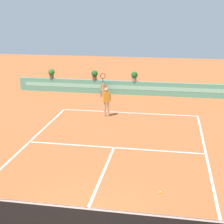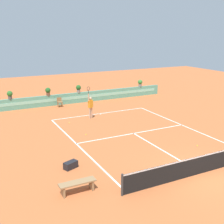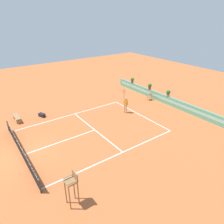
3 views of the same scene
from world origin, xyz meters
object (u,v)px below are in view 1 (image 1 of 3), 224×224
tennis_player (106,99)px  tennis_ball_near_baseline (72,116)px  tennis_ball_by_sideline (160,192)px  ball_kid_chair (104,90)px  potted_plant_centre (134,76)px  potted_plant_left (95,75)px  potted_plant_far_left (51,73)px  tennis_ball_mid_court (60,134)px

tennis_player → tennis_ball_near_baseline: tennis_player is taller
tennis_ball_by_sideline → ball_kid_chair: bearing=109.4°
tennis_player → potted_plant_centre: 5.55m
potted_plant_left → tennis_ball_by_sideline: bearing=-68.5°
potted_plant_far_left → potted_plant_left: size_ratio=1.00×
ball_kid_chair → tennis_ball_by_sideline: 13.71m
tennis_ball_mid_court → potted_plant_left: (-0.16, 8.80, 1.38)m
tennis_ball_mid_court → tennis_ball_by_sideline: same height
potted_plant_centre → tennis_ball_near_baseline: bearing=-116.9°
tennis_ball_mid_court → potted_plant_centre: (2.80, 8.80, 1.38)m
tennis_ball_mid_court → tennis_ball_near_baseline: bearing=93.9°
potted_plant_far_left → tennis_ball_mid_court: bearing=-68.4°
potted_plant_far_left → ball_kid_chair: bearing=-10.0°
tennis_ball_mid_court → tennis_ball_by_sideline: bearing=-42.9°
tennis_ball_by_sideline → potted_plant_far_left: 16.26m
tennis_player → potted_plant_far_left: (-5.24, 5.44, 0.36)m
ball_kid_chair → potted_plant_far_left: size_ratio=1.17×
ball_kid_chair → tennis_ball_mid_court: 8.11m
tennis_ball_near_baseline → potted_plant_centre: size_ratio=0.09×
ball_kid_chair → potted_plant_left: size_ratio=1.17×
tennis_player → potted_plant_centre: bearing=79.1°
tennis_ball_near_baseline → potted_plant_centre: 6.77m
ball_kid_chair → tennis_player: tennis_player is taller
tennis_ball_mid_court → potted_plant_left: bearing=91.0°
potted_plant_far_left → potted_plant_left: 3.33m
ball_kid_chair → potted_plant_left: bearing=138.6°
tennis_player → tennis_ball_by_sideline: size_ratio=38.01×
potted_plant_centre → potted_plant_left: bearing=180.0°
tennis_ball_near_baseline → potted_plant_left: (0.04, 5.91, 1.38)m
ball_kid_chair → tennis_ball_near_baseline: size_ratio=12.50×
potted_plant_far_left → tennis_ball_by_sideline: bearing=-57.5°
tennis_ball_mid_court → potted_plant_centre: bearing=72.3°
tennis_ball_by_sideline → tennis_ball_near_baseline: bearing=125.0°
ball_kid_chair → potted_plant_centre: (2.13, 0.73, 0.93)m
tennis_ball_near_baseline → potted_plant_far_left: potted_plant_far_left is taller
tennis_ball_mid_court → potted_plant_left: potted_plant_left is taller
potted_plant_far_left → tennis_player: bearing=-46.0°
tennis_player → potted_plant_left: 5.78m
potted_plant_left → tennis_ball_near_baseline: bearing=-90.4°
ball_kid_chair → tennis_ball_by_sideline: size_ratio=12.50×
ball_kid_chair → tennis_ball_near_baseline: 5.27m
ball_kid_chair → potted_plant_centre: bearing=19.0°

